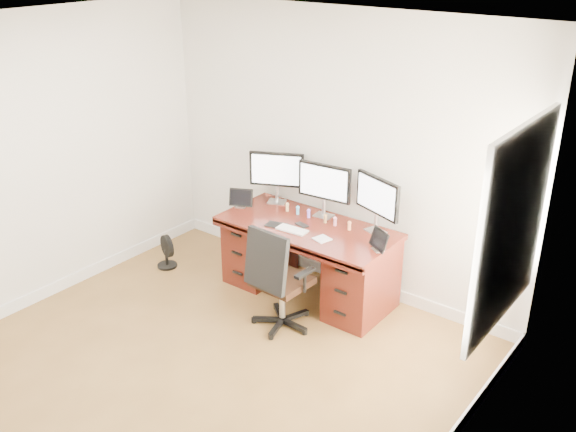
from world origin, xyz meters
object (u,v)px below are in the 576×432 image
Objects in this scene: floor_fan at (166,252)px; keyboard at (292,230)px; desk at (309,257)px; office_chair at (279,295)px; monitor_center at (324,184)px.

keyboard is at bearing 29.81° from floor_fan.
office_chair is at bearing -78.19° from desk.
floor_fan is at bearing -173.15° from keyboard.
monitor_center is at bearing 89.97° from desk.
office_chair is 1.80× the size of monitor_center.
desk is 4.76× the size of floor_fan.
floor_fan is (-1.65, 0.17, -0.15)m from office_chair.
office_chair is at bearing -86.49° from monitor_center.
floor_fan is 1.21× the size of keyboard.
keyboard reaches higher than floor_fan.
floor_fan is 1.91m from monitor_center.
desk is 1.72× the size of office_chair.
floor_fan is 1.61m from keyboard.
monitor_center reaches higher than floor_fan.
monitor_center reaches higher than desk.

